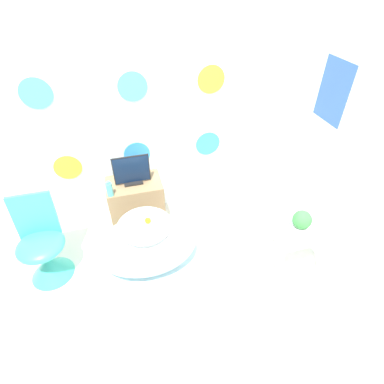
# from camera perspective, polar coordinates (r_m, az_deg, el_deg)

# --- Properties ---
(ground_plane) EXTENTS (12.00, 12.00, 0.00)m
(ground_plane) POSITION_cam_1_polar(r_m,az_deg,el_deg) (2.75, -3.36, -25.39)
(ground_plane) COLOR silver
(wall_back_dotted) EXTENTS (4.31, 0.05, 2.60)m
(wall_back_dotted) POSITION_cam_1_polar(r_m,az_deg,el_deg) (3.08, -11.37, 15.74)
(wall_back_dotted) COLOR white
(wall_back_dotted) RESTS_ON ground_plane
(wall_right) EXTENTS (0.06, 2.64, 2.60)m
(wall_right) POSITION_cam_1_polar(r_m,az_deg,el_deg) (2.97, 25.53, 11.91)
(wall_right) COLOR silver
(wall_right) RESTS_ON ground_plane
(rug) EXTENTS (1.20, 0.67, 0.01)m
(rug) POSITION_cam_1_polar(r_m,az_deg,el_deg) (3.08, -7.41, -14.99)
(rug) COLOR silver
(rug) RESTS_ON ground_plane
(bathtub) EXTENTS (0.96, 0.60, 0.57)m
(bathtub) POSITION_cam_1_polar(r_m,az_deg,el_deg) (2.93, -8.53, -9.92)
(bathtub) COLOR white
(bathtub) RESTS_ON ground_plane
(rubber_duck) EXTENTS (0.06, 0.06, 0.07)m
(rubber_duck) POSITION_cam_1_polar(r_m,az_deg,el_deg) (2.70, -8.42, -5.36)
(rubber_duck) COLOR yellow
(rubber_duck) RESTS_ON bathtub
(chair) EXTENTS (0.42, 0.42, 0.86)m
(chair) POSITION_cam_1_polar(r_m,az_deg,el_deg) (3.16, -26.12, -10.64)
(chair) COLOR #38B2A3
(chair) RESTS_ON ground_plane
(tv_cabinet) EXTENTS (0.58, 0.38, 0.56)m
(tv_cabinet) POSITION_cam_1_polar(r_m,az_deg,el_deg) (3.40, -10.51, -2.01)
(tv_cabinet) COLOR #8E704C
(tv_cabinet) RESTS_ON ground_plane
(tv) EXTENTS (0.37, 0.12, 0.32)m
(tv) POSITION_cam_1_polar(r_m,az_deg,el_deg) (3.15, -11.40, 3.87)
(tv) COLOR black
(tv) RESTS_ON tv_cabinet
(vase) EXTENTS (0.06, 0.06, 0.17)m
(vase) POSITION_cam_1_polar(r_m,az_deg,el_deg) (3.07, -15.44, 0.52)
(vase) COLOR #51B2AD
(vase) RESTS_ON tv_cabinet
(side_table) EXTENTS (0.50, 0.36, 0.45)m
(side_table) POSITION_cam_1_polar(r_m,az_deg,el_deg) (3.02, 19.30, -8.11)
(side_table) COLOR silver
(side_table) RESTS_ON ground_plane
(potted_plant_left) EXTENTS (0.17, 0.17, 0.24)m
(potted_plant_left) POSITION_cam_1_polar(r_m,az_deg,el_deg) (2.88, 20.14, -5.34)
(potted_plant_left) COLOR white
(potted_plant_left) RESTS_ON side_table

